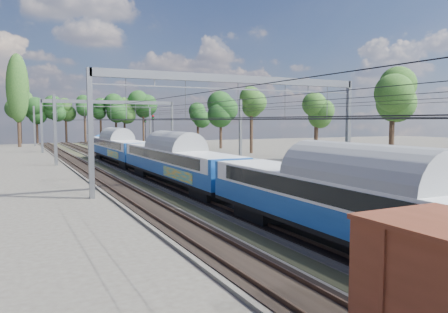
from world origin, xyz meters
name	(u,v)px	position (x,y,z in m)	size (l,w,h in m)	color
track_bed	(175,168)	(0.00, 45.00, 0.10)	(21.00, 130.00, 0.34)	#47423A
platform	(448,193)	(12.00, 20.00, 0.15)	(3.00, 70.00, 0.30)	gray
catenary	(156,113)	(0.33, 52.69, 6.40)	(25.65, 130.00, 9.00)	slate
tree_belt	(122,108)	(5.75, 93.48, 8.11)	(39.62, 100.58, 12.38)	black
poplar	(18,89)	(-14.50, 98.00, 11.89)	(4.40, 4.40, 19.04)	black
emu_train	(176,156)	(-4.50, 32.11, 2.58)	(3.00, 63.47, 4.39)	black
worker	(148,157)	(-0.81, 52.71, 0.87)	(0.63, 0.41, 1.73)	black
signal_near	(153,129)	(5.04, 69.23, 4.02)	(0.44, 0.40, 6.36)	black
signal_far	(145,129)	(9.45, 88.97, 3.63)	(0.37, 0.34, 5.74)	black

